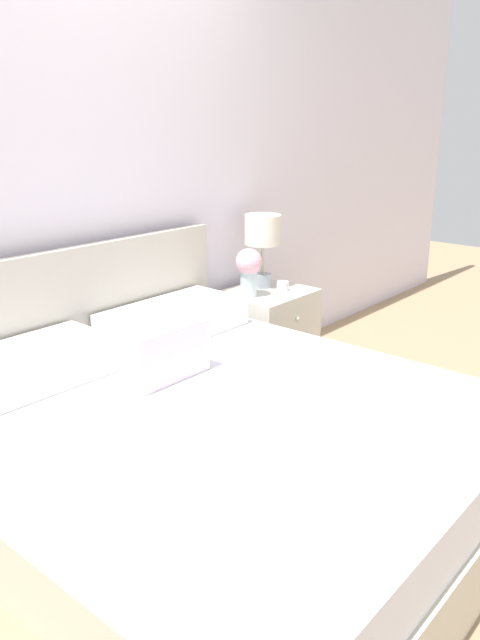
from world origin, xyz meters
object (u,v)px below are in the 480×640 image
Objects in this scene: bed at (213,448)px; table_lamp at (263,235)px; teacup at (283,287)px; flower_vase at (249,268)px; nightstand at (266,336)px.

table_lamp is (1.21, 0.73, 0.59)m from bed.
bed reaches higher than teacup.
table_lamp is 3.89× the size of teacup.
flower_vase is at bearing -162.77° from table_lamp.
table_lamp is 0.25m from flower_vase.
teacup is (-0.00, -0.15, -0.28)m from table_lamp.
nightstand is at bearing 29.29° from bed.
bed is 1.53m from table_lamp.
flower_vase is 0.25m from teacup.
nightstand is 5.02× the size of teacup.
nightstand is 0.46m from flower_vase.
teacup is at bearing -90.97° from table_lamp.
nightstand is at bearing -7.14° from flower_vase.
flower_vase reaches higher than nightstand.
nightstand is 0.59m from table_lamp.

